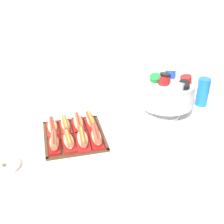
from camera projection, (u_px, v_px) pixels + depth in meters
ground_plane at (115, 207)px, 2.17m from camera, size 10.00×10.00×0.00m
back_wall at (92, 11)px, 1.95m from camera, size 6.00×0.10×2.60m
buffet_table at (116, 166)px, 1.98m from camera, size 1.55×0.85×0.74m
serving_tray at (74, 136)px, 1.65m from camera, size 0.36×0.38×0.01m
hot_dog_0 at (54, 143)px, 1.54m from camera, size 0.08×0.16×0.06m
hot_dog_1 at (69, 141)px, 1.56m from camera, size 0.07×0.16×0.06m
hot_dog_2 at (83, 139)px, 1.58m from camera, size 0.09×0.19×0.06m
hot_dog_3 at (96, 137)px, 1.59m from camera, size 0.08×0.18×0.06m
hot_dog_4 at (52, 127)px, 1.68m from camera, size 0.07×0.16×0.06m
hot_dog_5 at (65, 125)px, 1.70m from camera, size 0.07×0.16×0.06m
hot_dog_6 at (78, 123)px, 1.71m from camera, size 0.08×0.18×0.06m
hot_dog_7 at (91, 121)px, 1.73m from camera, size 0.06×0.16×0.06m
punch_bowl at (168, 92)px, 1.79m from camera, size 0.33×0.33×0.28m
cup_stack at (203, 92)px, 1.94m from camera, size 0.08×0.08×0.19m
donut at (8, 165)px, 1.42m from camera, size 0.12×0.12×0.03m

